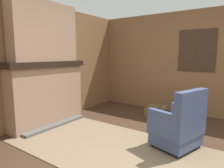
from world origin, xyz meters
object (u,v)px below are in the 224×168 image
(storage_case, at_px, (53,57))
(oil_lamp_vase, at_px, (15,57))
(armchair, at_px, (179,126))
(firewood_stack, at_px, (156,112))

(storage_case, bearing_deg, oil_lamp_vase, -90.01)
(armchair, xyz_separation_m, oil_lamp_vase, (-2.57, -1.04, 1.04))
(armchair, height_order, oil_lamp_vase, oil_lamp_vase)
(oil_lamp_vase, xyz_separation_m, storage_case, (0.00, 0.83, -0.02))
(firewood_stack, xyz_separation_m, oil_lamp_vase, (-1.70, -2.30, 1.26))
(armchair, relative_size, oil_lamp_vase, 3.43)
(armchair, xyz_separation_m, firewood_stack, (-0.87, 1.26, -0.22))
(firewood_stack, xyz_separation_m, storage_case, (-1.70, -1.47, 1.23))
(firewood_stack, relative_size, storage_case, 1.83)
(oil_lamp_vase, relative_size, storage_case, 1.08)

